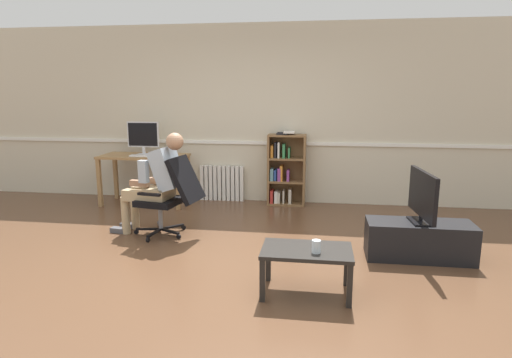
{
  "coord_description": "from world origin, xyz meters",
  "views": [
    {
      "loc": [
        0.87,
        -4.02,
        1.69
      ],
      "look_at": [
        0.15,
        0.85,
        0.7
      ],
      "focal_mm": 30.43,
      "sensor_mm": 36.0,
      "label": 1
    }
  ],
  "objects_px": {
    "keyboard": "(143,156)",
    "computer_desk": "(144,162)",
    "radiator": "(222,183)",
    "drinking_glass": "(316,247)",
    "tv_screen": "(423,196)",
    "person_seated": "(156,181)",
    "tv_stand": "(419,240)",
    "computer_mouse": "(161,156)",
    "office_chair": "(171,193)",
    "bookshelf": "(284,170)",
    "imac_monitor": "(143,136)",
    "coffee_table": "(307,255)"
  },
  "relations": [
    {
      "from": "radiator",
      "to": "coffee_table",
      "type": "height_order",
      "value": "radiator"
    },
    {
      "from": "drinking_glass",
      "to": "computer_mouse",
      "type": "bearing_deg",
      "value": 131.02
    },
    {
      "from": "keyboard",
      "to": "imac_monitor",
      "type": "bearing_deg",
      "value": 109.64
    },
    {
      "from": "imac_monitor",
      "to": "computer_mouse",
      "type": "bearing_deg",
      "value": -30.04
    },
    {
      "from": "computer_mouse",
      "to": "drinking_glass",
      "type": "height_order",
      "value": "computer_mouse"
    },
    {
      "from": "computer_mouse",
      "to": "coffee_table",
      "type": "bearing_deg",
      "value": -49.09
    },
    {
      "from": "computer_mouse",
      "to": "coffee_table",
      "type": "relative_size",
      "value": 0.13
    },
    {
      "from": "tv_screen",
      "to": "office_chair",
      "type": "bearing_deg",
      "value": 78.09
    },
    {
      "from": "radiator",
      "to": "person_seated",
      "type": "distance_m",
      "value": 1.84
    },
    {
      "from": "tv_screen",
      "to": "radiator",
      "type": "bearing_deg",
      "value": 45.1
    },
    {
      "from": "keyboard",
      "to": "bookshelf",
      "type": "distance_m",
      "value": 2.12
    },
    {
      "from": "imac_monitor",
      "to": "bookshelf",
      "type": "relative_size",
      "value": 0.44
    },
    {
      "from": "office_chair",
      "to": "radiator",
      "type": "bearing_deg",
      "value": -176.83
    },
    {
      "from": "person_seated",
      "to": "tv_screen",
      "type": "bearing_deg",
      "value": 92.67
    },
    {
      "from": "person_seated",
      "to": "tv_stand",
      "type": "distance_m",
      "value": 3.0
    },
    {
      "from": "bookshelf",
      "to": "coffee_table",
      "type": "height_order",
      "value": "bookshelf"
    },
    {
      "from": "tv_stand",
      "to": "radiator",
      "type": "bearing_deg",
      "value": 140.38
    },
    {
      "from": "drinking_glass",
      "to": "person_seated",
      "type": "bearing_deg",
      "value": 143.62
    },
    {
      "from": "computer_desk",
      "to": "bookshelf",
      "type": "height_order",
      "value": "bookshelf"
    },
    {
      "from": "tv_screen",
      "to": "computer_desk",
      "type": "bearing_deg",
      "value": 59.53
    },
    {
      "from": "computer_desk",
      "to": "person_seated",
      "type": "bearing_deg",
      "value": -62.31
    },
    {
      "from": "office_chair",
      "to": "person_seated",
      "type": "bearing_deg",
      "value": -90.0
    },
    {
      "from": "computer_desk",
      "to": "tv_screen",
      "type": "relative_size",
      "value": 1.67
    },
    {
      "from": "drinking_glass",
      "to": "imac_monitor",
      "type": "bearing_deg",
      "value": 132.91
    },
    {
      "from": "tv_stand",
      "to": "keyboard",
      "type": "bearing_deg",
      "value": 156.35
    },
    {
      "from": "computer_desk",
      "to": "tv_screen",
      "type": "bearing_deg",
      "value": -25.17
    },
    {
      "from": "imac_monitor",
      "to": "radiator",
      "type": "distance_m",
      "value": 1.41
    },
    {
      "from": "imac_monitor",
      "to": "keyboard",
      "type": "bearing_deg",
      "value": -70.36
    },
    {
      "from": "imac_monitor",
      "to": "bookshelf",
      "type": "height_order",
      "value": "imac_monitor"
    },
    {
      "from": "keyboard",
      "to": "tv_stand",
      "type": "height_order",
      "value": "keyboard"
    },
    {
      "from": "computer_desk",
      "to": "drinking_glass",
      "type": "distance_m",
      "value": 3.82
    },
    {
      "from": "tv_stand",
      "to": "coffee_table",
      "type": "distance_m",
      "value": 1.49
    },
    {
      "from": "person_seated",
      "to": "computer_mouse",
      "type": "bearing_deg",
      "value": -152.53
    },
    {
      "from": "office_chair",
      "to": "computer_desk",
      "type": "bearing_deg",
      "value": -137.44
    },
    {
      "from": "keyboard",
      "to": "computer_desk",
      "type": "bearing_deg",
      "value": 109.47
    },
    {
      "from": "imac_monitor",
      "to": "drinking_glass",
      "type": "distance_m",
      "value": 3.94
    },
    {
      "from": "computer_desk",
      "to": "radiator",
      "type": "bearing_deg",
      "value": 19.31
    },
    {
      "from": "keyboard",
      "to": "coffee_table",
      "type": "xyz_separation_m",
      "value": [
        2.49,
        -2.55,
        -0.42
      ]
    },
    {
      "from": "person_seated",
      "to": "imac_monitor",
      "type": "bearing_deg",
      "value": -143.23
    },
    {
      "from": "tv_screen",
      "to": "computer_mouse",
      "type": "bearing_deg",
      "value": 59.15
    },
    {
      "from": "computer_desk",
      "to": "tv_screen",
      "type": "height_order",
      "value": "tv_screen"
    },
    {
      "from": "person_seated",
      "to": "coffee_table",
      "type": "bearing_deg",
      "value": 63.54
    },
    {
      "from": "keyboard",
      "to": "bookshelf",
      "type": "height_order",
      "value": "bookshelf"
    },
    {
      "from": "computer_mouse",
      "to": "tv_screen",
      "type": "relative_size",
      "value": 0.13
    },
    {
      "from": "tv_stand",
      "to": "drinking_glass",
      "type": "height_order",
      "value": "drinking_glass"
    },
    {
      "from": "person_seated",
      "to": "tv_stand",
      "type": "height_order",
      "value": "person_seated"
    },
    {
      "from": "imac_monitor",
      "to": "computer_mouse",
      "type": "distance_m",
      "value": 0.48
    },
    {
      "from": "bookshelf",
      "to": "radiator",
      "type": "distance_m",
      "value": 1.03
    },
    {
      "from": "radiator",
      "to": "drinking_glass",
      "type": "bearing_deg",
      "value": -64.51
    },
    {
      "from": "office_chair",
      "to": "computer_mouse",
      "type": "bearing_deg",
      "value": -145.43
    }
  ]
}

